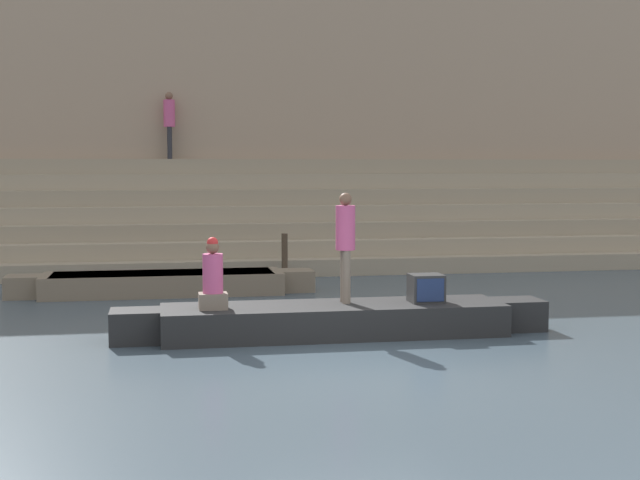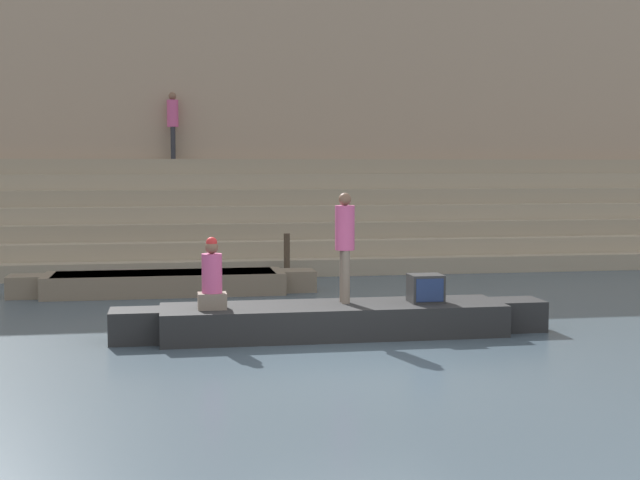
% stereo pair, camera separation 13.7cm
% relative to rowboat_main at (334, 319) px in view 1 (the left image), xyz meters
% --- Properties ---
extents(ground_plane, '(120.00, 120.00, 0.00)m').
position_rel_rowboat_main_xyz_m(ground_plane, '(-0.12, -2.24, -0.26)').
color(ground_plane, '#3D4C56').
extents(ghat_steps, '(36.00, 3.87, 2.80)m').
position_rel_rowboat_main_xyz_m(ghat_steps, '(-0.12, 9.71, 0.74)').
color(ghat_steps, gray).
rests_on(ghat_steps, ground).
extents(back_wall, '(34.20, 1.28, 8.45)m').
position_rel_rowboat_main_xyz_m(back_wall, '(-0.12, 11.69, 3.94)').
color(back_wall, tan).
rests_on(back_wall, ground).
extents(rowboat_main, '(6.77, 1.41, 0.49)m').
position_rel_rowboat_main_xyz_m(rowboat_main, '(0.00, 0.00, 0.00)').
color(rowboat_main, black).
rests_on(rowboat_main, ground).
extents(person_standing, '(0.30, 0.30, 1.72)m').
position_rel_rowboat_main_xyz_m(person_standing, '(0.21, 0.13, 1.23)').
color(person_standing, '#756656').
rests_on(person_standing, rowboat_main).
extents(person_rowing, '(0.43, 0.33, 1.08)m').
position_rel_rowboat_main_xyz_m(person_rowing, '(-1.86, -0.12, 0.67)').
color(person_rowing, '#756656').
rests_on(person_rowing, rowboat_main).
extents(tv_set, '(0.52, 0.46, 0.44)m').
position_rel_rowboat_main_xyz_m(tv_set, '(1.47, -0.03, 0.45)').
color(tv_set, '#2D2D2D').
rests_on(tv_set, rowboat_main).
extents(moored_boat_shore, '(6.19, 1.33, 0.44)m').
position_rel_rowboat_main_xyz_m(moored_boat_shore, '(-2.57, 4.98, -0.02)').
color(moored_boat_shore, '#756651').
rests_on(moored_boat_shore, ground).
extents(mooring_post, '(0.14, 0.14, 1.08)m').
position_rel_rowboat_main_xyz_m(mooring_post, '(0.18, 6.71, 0.28)').
color(mooring_post, '#473828').
rests_on(mooring_post, ground).
extents(person_on_steps, '(0.30, 0.30, 1.77)m').
position_rel_rowboat_main_xyz_m(person_on_steps, '(-2.33, 10.82, 3.58)').
color(person_on_steps, '#28282D').
rests_on(person_on_steps, ghat_steps).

